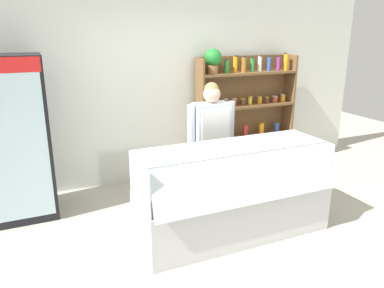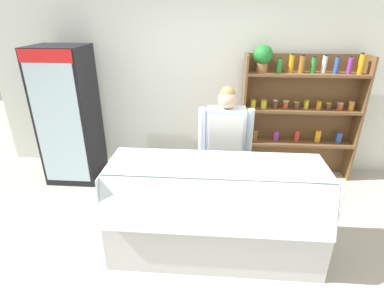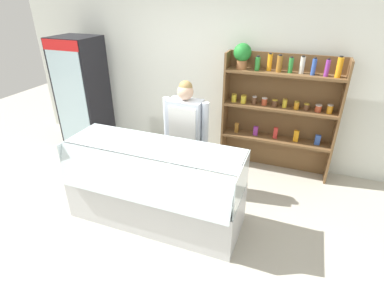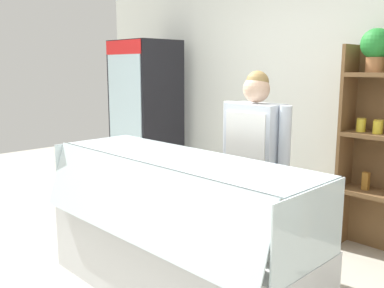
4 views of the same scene
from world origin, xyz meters
name	(u,v)px [view 4 (image 4 of 4)]	position (x,y,z in m)	size (l,w,h in m)	color
back_wall	(324,93)	(0.00, 2.09, 1.35)	(6.80, 0.10, 2.70)	silver
drinks_fridge	(146,120)	(-2.08, 1.52, 0.96)	(0.71, 0.64, 1.92)	black
deli_display_case	(175,254)	(0.00, 0.12, 0.31)	(2.08, 0.79, 1.01)	silver
shop_clerk	(254,155)	(0.10, 0.87, 0.93)	(0.63, 0.25, 1.58)	#2D2D38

